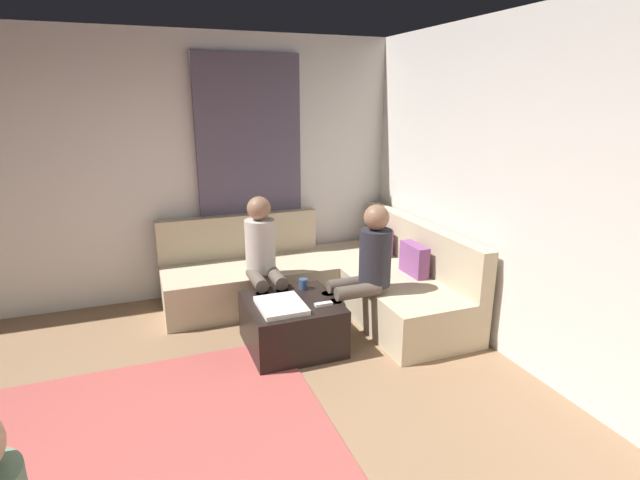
{
  "coord_description": "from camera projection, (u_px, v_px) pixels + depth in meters",
  "views": [
    {
      "loc": [
        2.25,
        0.16,
        2.07
      ],
      "look_at": [
        -1.63,
        1.63,
        0.85
      ],
      "focal_mm": 27.38,
      "sensor_mm": 36.0,
      "label": 1
    }
  ],
  "objects": [
    {
      "name": "folded_blanket",
      "position": [
        281.0,
        306.0,
        3.97
      ],
      "size": [
        0.44,
        0.36,
        0.04
      ],
      "primitive_type": "cube",
      "color": "white",
      "rests_on": "ottoman"
    },
    {
      "name": "person_on_couch_side",
      "position": [
        263.0,
        256.0,
        4.5
      ],
      "size": [
        0.6,
        0.3,
        1.2
      ],
      "rotation": [
        0.0,
        0.0,
        -1.57
      ],
      "color": "brown",
      "rests_on": "ground_plane"
    },
    {
      "name": "area_rug",
      "position": [
        158.0,
        476.0,
        2.76
      ],
      "size": [
        2.6,
        2.2,
        0.01
      ],
      "primitive_type": "cube",
      "color": "#AD4C47",
      "rests_on": "ground_plane"
    },
    {
      "name": "curtain_panel",
      "position": [
        251.0,
        177.0,
        5.19
      ],
      "size": [
        0.06,
        1.1,
        2.5
      ],
      "primitive_type": "cube",
      "color": "#595166",
      "rests_on": "ground_plane"
    },
    {
      "name": "ottoman",
      "position": [
        292.0,
        324.0,
        4.16
      ],
      "size": [
        0.76,
        0.76,
        0.42
      ],
      "primitive_type": "cube",
      "color": "black",
      "rests_on": "ground_plane"
    },
    {
      "name": "person_on_couch_back",
      "position": [
        365.0,
        267.0,
        4.22
      ],
      "size": [
        0.3,
        0.6,
        1.2
      ],
      "rotation": [
        0.0,
        0.0,
        3.14
      ],
      "color": "brown",
      "rests_on": "ground_plane"
    },
    {
      "name": "wall_back",
      "position": [
        597.0,
        212.0,
        3.17
      ],
      "size": [
        6.0,
        0.12,
        2.7
      ],
      "primitive_type": "cube",
      "color": "silver",
      "rests_on": "ground_plane"
    },
    {
      "name": "coffee_mug",
      "position": [
        303.0,
        284.0,
        4.35
      ],
      "size": [
        0.08,
        0.08,
        0.1
      ],
      "primitive_type": "cylinder",
      "color": "#334C72",
      "rests_on": "ottoman"
    },
    {
      "name": "wall_left",
      "position": [
        119.0,
        173.0,
        4.81
      ],
      "size": [
        0.12,
        6.0,
        2.7
      ],
      "primitive_type": "cube",
      "color": "silver",
      "rests_on": "ground_plane"
    },
    {
      "name": "game_remote",
      "position": [
        324.0,
        304.0,
        4.01
      ],
      "size": [
        0.05,
        0.15,
        0.02
      ],
      "primitive_type": "cube",
      "color": "white",
      "rests_on": "ottoman"
    },
    {
      "name": "sectional_couch",
      "position": [
        327.0,
        279.0,
        4.98
      ],
      "size": [
        2.1,
        2.55,
        0.87
      ],
      "color": "#C6B593",
      "rests_on": "ground_plane"
    }
  ]
}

